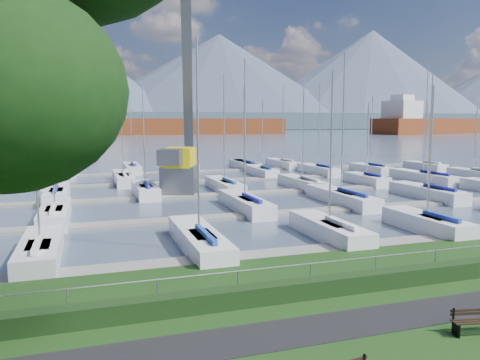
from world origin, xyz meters
name	(u,v)px	position (x,y,z in m)	size (l,w,h in m)	color
path	(376,320)	(0.00, -3.00, 0.01)	(160.00, 2.00, 0.04)	black
water	(104,133)	(0.00, 260.00, -0.40)	(800.00, 540.00, 0.20)	#49576B
hedge	(338,285)	(0.00, -0.40, 0.35)	(80.00, 0.70, 0.70)	black
fence	(333,261)	(0.00, 0.00, 1.20)	(0.04, 0.04, 80.00)	gray
foothill	(100,121)	(0.00, 330.00, 6.00)	(900.00, 80.00, 12.00)	#435462
mountains	(105,73)	(7.35, 404.62, 46.68)	(1190.00, 360.00, 115.00)	#404B5E
docks	(193,196)	(0.00, 26.00, -0.22)	(90.00, 41.60, 0.25)	slate
bench_right	(479,321)	(2.51, -4.92, 0.42)	(1.85, 0.77, 0.85)	black
crane	(181,135)	(-0.47, 28.80, 5.33)	(6.06, 13.48, 22.35)	#55575D
cargo_ship_mid	(176,127)	(32.73, 214.56, 3.54)	(100.60, 25.93, 21.50)	brown
cargo_ship_east	(433,126)	(162.28, 185.06, 3.74)	(83.38, 35.06, 21.50)	maroon
sailboat_fleet	(171,134)	(-1.38, 29.29, 5.45)	(75.42, 49.75, 13.58)	navy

